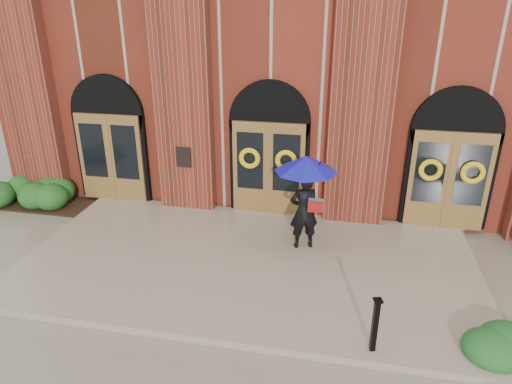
# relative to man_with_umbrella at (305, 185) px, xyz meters

# --- Properties ---
(ground) EXTENTS (90.00, 90.00, 0.00)m
(ground) POSITION_rel_man_with_umbrella_xyz_m (-1.13, -1.01, -1.72)
(ground) COLOR gray
(ground) RESTS_ON ground
(landing) EXTENTS (10.00, 5.30, 0.15)m
(landing) POSITION_rel_man_with_umbrella_xyz_m (-1.13, -0.86, -1.64)
(landing) COLOR gray
(landing) RESTS_ON ground
(church_building) EXTENTS (16.20, 12.53, 7.00)m
(church_building) POSITION_rel_man_with_umbrella_xyz_m (-1.13, 7.78, 1.78)
(church_building) COLOR maroon
(church_building) RESTS_ON ground
(man_with_umbrella) EXTENTS (1.80, 1.80, 2.24)m
(man_with_umbrella) POSITION_rel_man_with_umbrella_xyz_m (0.00, 0.00, 0.00)
(man_with_umbrella) COLOR black
(man_with_umbrella) RESTS_ON landing
(metal_post) EXTENTS (0.17, 0.17, 1.01)m
(metal_post) POSITION_rel_man_with_umbrella_xyz_m (1.49, -3.22, -1.04)
(metal_post) COLOR black
(metal_post) RESTS_ON landing
(hedge_wall_left) EXTENTS (2.71, 1.08, 0.70)m
(hedge_wall_left) POSITION_rel_man_with_umbrella_xyz_m (-7.77, 1.19, -1.37)
(hedge_wall_left) COLOR #1E4F1A
(hedge_wall_left) RESTS_ON ground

